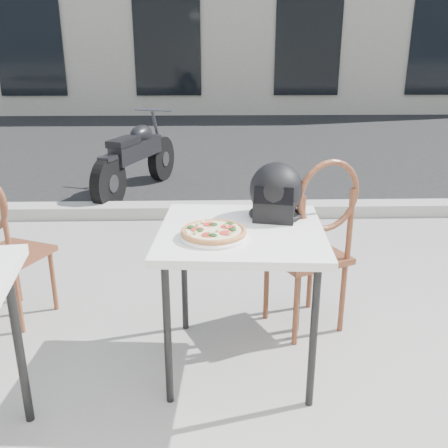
{
  "coord_description": "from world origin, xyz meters",
  "views": [
    {
      "loc": [
        -0.69,
        -1.78,
        1.59
      ],
      "look_at": [
        -0.63,
        0.43,
        0.81
      ],
      "focal_mm": 40.0,
      "sensor_mm": 36.0,
      "label": 1
    }
  ],
  "objects_px": {
    "pizza": "(214,231)",
    "helmet": "(276,193)",
    "cafe_table_main": "(241,242)",
    "cafe_chair_main": "(315,238)",
    "motorcycle": "(137,159)",
    "plate": "(214,236)",
    "cafe_chair_side": "(1,239)"
  },
  "relations": [
    {
      "from": "pizza",
      "to": "plate",
      "type": "bearing_deg",
      "value": -86.36
    },
    {
      "from": "helmet",
      "to": "cafe_chair_main",
      "type": "height_order",
      "value": "cafe_chair_main"
    },
    {
      "from": "plate",
      "to": "cafe_chair_main",
      "type": "distance_m",
      "value": 0.73
    },
    {
      "from": "helmet",
      "to": "pizza",
      "type": "bearing_deg",
      "value": -124.3
    },
    {
      "from": "plate",
      "to": "motorcycle",
      "type": "height_order",
      "value": "motorcycle"
    },
    {
      "from": "cafe_chair_main",
      "to": "motorcycle",
      "type": "relative_size",
      "value": 0.6
    },
    {
      "from": "cafe_chair_side",
      "to": "motorcycle",
      "type": "xyz_separation_m",
      "value": [
        0.39,
        2.9,
        -0.14
      ]
    },
    {
      "from": "cafe_chair_main",
      "to": "cafe_chair_side",
      "type": "distance_m",
      "value": 1.82
    },
    {
      "from": "plate",
      "to": "cafe_chair_main",
      "type": "xyz_separation_m",
      "value": [
        0.57,
        0.43,
        -0.18
      ]
    },
    {
      "from": "cafe_table_main",
      "to": "pizza",
      "type": "distance_m",
      "value": 0.21
    },
    {
      "from": "cafe_chair_main",
      "to": "motorcycle",
      "type": "height_order",
      "value": "cafe_chair_main"
    },
    {
      "from": "pizza",
      "to": "helmet",
      "type": "distance_m",
      "value": 0.45
    },
    {
      "from": "plate",
      "to": "helmet",
      "type": "relative_size",
      "value": 1.22
    },
    {
      "from": "plate",
      "to": "motorcycle",
      "type": "bearing_deg",
      "value": 103.68
    },
    {
      "from": "cafe_table_main",
      "to": "plate",
      "type": "relative_size",
      "value": 2.03
    },
    {
      "from": "plate",
      "to": "cafe_chair_main",
      "type": "bearing_deg",
      "value": 36.79
    },
    {
      "from": "cafe_chair_side",
      "to": "motorcycle",
      "type": "relative_size",
      "value": 0.55
    },
    {
      "from": "motorcycle",
      "to": "cafe_table_main",
      "type": "bearing_deg",
      "value": -53.99
    },
    {
      "from": "pizza",
      "to": "helmet",
      "type": "bearing_deg",
      "value": 42.65
    },
    {
      "from": "cafe_table_main",
      "to": "pizza",
      "type": "bearing_deg",
      "value": -139.57
    },
    {
      "from": "cafe_table_main",
      "to": "cafe_chair_main",
      "type": "xyz_separation_m",
      "value": [
        0.43,
        0.31,
        -0.1
      ]
    },
    {
      "from": "pizza",
      "to": "cafe_chair_main",
      "type": "relative_size",
      "value": 0.37
    },
    {
      "from": "helmet",
      "to": "motorcycle",
      "type": "height_order",
      "value": "helmet"
    },
    {
      "from": "plate",
      "to": "pizza",
      "type": "bearing_deg",
      "value": 93.64
    },
    {
      "from": "cafe_table_main",
      "to": "helmet",
      "type": "height_order",
      "value": "helmet"
    },
    {
      "from": "plate",
      "to": "cafe_chair_side",
      "type": "xyz_separation_m",
      "value": [
        -1.24,
        0.58,
        -0.23
      ]
    },
    {
      "from": "cafe_chair_main",
      "to": "helmet",
      "type": "bearing_deg",
      "value": 2.82
    },
    {
      "from": "cafe_chair_side",
      "to": "helmet",
      "type": "bearing_deg",
      "value": -166.55
    },
    {
      "from": "plate",
      "to": "motorcycle",
      "type": "relative_size",
      "value": 0.24
    },
    {
      "from": "cafe_table_main",
      "to": "pizza",
      "type": "height_order",
      "value": "pizza"
    },
    {
      "from": "plate",
      "to": "helmet",
      "type": "height_order",
      "value": "helmet"
    },
    {
      "from": "helmet",
      "to": "motorcycle",
      "type": "xyz_separation_m",
      "value": [
        -1.17,
        3.18,
        -0.48
      ]
    }
  ]
}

